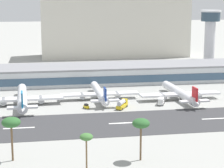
% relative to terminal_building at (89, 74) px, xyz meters
% --- Properties ---
extents(ground_plane, '(1400.00, 1400.00, 0.00)m').
position_rel_terminal_building_xyz_m(ground_plane, '(4.12, -85.65, -5.01)').
color(ground_plane, '#9E9E99').
extents(runway_strip, '(800.00, 33.88, 0.08)m').
position_rel_terminal_building_xyz_m(runway_strip, '(4.12, -85.23, -4.97)').
color(runway_strip, '#38383A').
rests_on(runway_strip, ground_plane).
extents(runway_centreline_dash_3, '(12.00, 1.20, 0.01)m').
position_rel_terminal_building_xyz_m(runway_centreline_dash_3, '(-36.83, -85.23, -4.92)').
color(runway_centreline_dash_3, white).
rests_on(runway_centreline_dash_3, runway_strip).
extents(runway_centreline_dash_4, '(12.00, 1.20, 0.01)m').
position_rel_terminal_building_xyz_m(runway_centreline_dash_4, '(4.13, -85.23, -4.92)').
color(runway_centreline_dash_4, white).
rests_on(runway_centreline_dash_4, runway_strip).
extents(runway_centreline_dash_5, '(12.00, 1.20, 0.01)m').
position_rel_terminal_building_xyz_m(runway_centreline_dash_5, '(42.99, -85.23, -4.92)').
color(runway_centreline_dash_5, white).
rests_on(runway_centreline_dash_5, runway_strip).
extents(terminal_building, '(200.57, 30.08, 10.00)m').
position_rel_terminal_building_xyz_m(terminal_building, '(0.00, 0.00, 0.00)').
color(terminal_building, silver).
rests_on(terminal_building, ground_plane).
extents(control_tower, '(13.41, 13.41, 40.49)m').
position_rel_terminal_building_xyz_m(control_tower, '(83.63, 25.34, 20.10)').
color(control_tower, silver).
rests_on(control_tower, ground_plane).
extents(distant_hotel_block, '(119.88, 36.83, 48.90)m').
position_rel_terminal_building_xyz_m(distant_hotel_block, '(33.96, 109.06, 19.44)').
color(distant_hotel_block, beige).
rests_on(distant_hotel_block, ground_plane).
extents(airliner_blue_tail_gate_0, '(37.83, 50.21, 10.48)m').
position_rel_terminal_building_xyz_m(airliner_blue_tail_gate_0, '(-36.61, -49.62, -1.66)').
color(airliner_blue_tail_gate_0, silver).
rests_on(airliner_blue_tail_gate_0, ground_plane).
extents(airliner_navy_tail_gate_1, '(38.44, 44.86, 9.36)m').
position_rel_terminal_building_xyz_m(airliner_navy_tail_gate_1, '(0.34, -43.87, -2.03)').
color(airliner_navy_tail_gate_1, white).
rests_on(airliner_navy_tail_gate_1, ground_plane).
extents(airliner_red_tail_gate_2, '(40.12, 47.21, 9.85)m').
position_rel_terminal_building_xyz_m(airliner_red_tail_gate_2, '(39.03, -51.21, -1.87)').
color(airliner_red_tail_gate_2, white).
rests_on(airliner_red_tail_gate_2, ground_plane).
extents(service_box_truck_0, '(4.48, 6.46, 3.25)m').
position_rel_terminal_building_xyz_m(service_box_truck_0, '(27.05, -58.60, -3.22)').
color(service_box_truck_0, white).
rests_on(service_box_truck_0, ground_plane).
extents(service_fuel_truck_1, '(6.65, 8.61, 3.95)m').
position_rel_terminal_building_xyz_m(service_fuel_truck_1, '(7.89, -62.14, -2.98)').
color(service_fuel_truck_1, gold).
rests_on(service_fuel_truck_1, ground_plane).
extents(service_baggage_tug_2, '(2.70, 3.54, 2.20)m').
position_rel_terminal_building_xyz_m(service_baggage_tug_2, '(-8.07, -59.85, -3.96)').
color(service_baggage_tug_2, gold).
rests_on(service_baggage_tug_2, ground_plane).
extents(palm_tree_0, '(5.41, 5.41, 13.33)m').
position_rel_terminal_building_xyz_m(palm_tree_0, '(1.69, -125.21, 6.56)').
color(palm_tree_0, brown).
rests_on(palm_tree_0, ground_plane).
extents(palm_tree_1, '(5.75, 5.75, 13.87)m').
position_rel_terminal_building_xyz_m(palm_tree_1, '(-37.33, -119.15, 7.02)').
color(palm_tree_1, brown).
rests_on(palm_tree_1, ground_plane).
extents(palm_tree_3, '(3.87, 3.87, 11.11)m').
position_rel_terminal_building_xyz_m(palm_tree_3, '(-15.61, -130.12, 4.67)').
color(palm_tree_3, brown).
rests_on(palm_tree_3, ground_plane).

